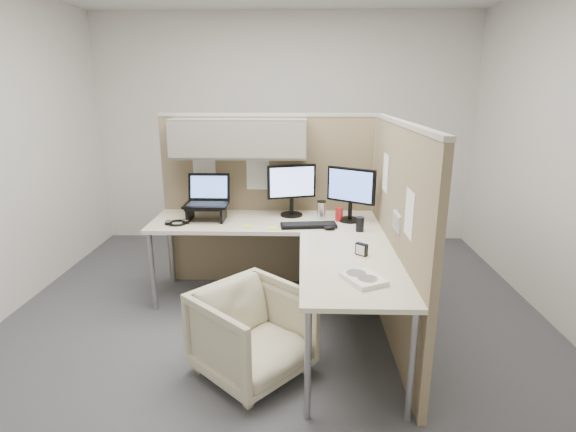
{
  "coord_description": "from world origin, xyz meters",
  "views": [
    {
      "loc": [
        0.2,
        -3.24,
        1.85
      ],
      "look_at": [
        0.1,
        0.25,
        0.85
      ],
      "focal_mm": 28.0,
      "sensor_mm": 36.0,
      "label": 1
    }
  ],
  "objects_px": {
    "desk": "(291,240)",
    "monitor_left": "(292,186)",
    "office_chair": "(253,329)",
    "keyboard": "(308,225)"
  },
  "relations": [
    {
      "from": "desk",
      "to": "monitor_left",
      "type": "bearing_deg",
      "value": 90.56
    },
    {
      "from": "desk",
      "to": "office_chair",
      "type": "relative_size",
      "value": 3.04
    },
    {
      "from": "office_chair",
      "to": "desk",
      "type": "bearing_deg",
      "value": 25.48
    },
    {
      "from": "keyboard",
      "to": "office_chair",
      "type": "bearing_deg",
      "value": -117.86
    },
    {
      "from": "monitor_left",
      "to": "keyboard",
      "type": "bearing_deg",
      "value": -82.59
    },
    {
      "from": "desk",
      "to": "keyboard",
      "type": "bearing_deg",
      "value": 57.51
    },
    {
      "from": "desk",
      "to": "keyboard",
      "type": "height_order",
      "value": "keyboard"
    },
    {
      "from": "monitor_left",
      "to": "keyboard",
      "type": "distance_m",
      "value": 0.45
    },
    {
      "from": "office_chair",
      "to": "keyboard",
      "type": "relative_size",
      "value": 1.41
    },
    {
      "from": "desk",
      "to": "monitor_left",
      "type": "xyz_separation_m",
      "value": [
        -0.01,
        0.56,
        0.32
      ]
    }
  ]
}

